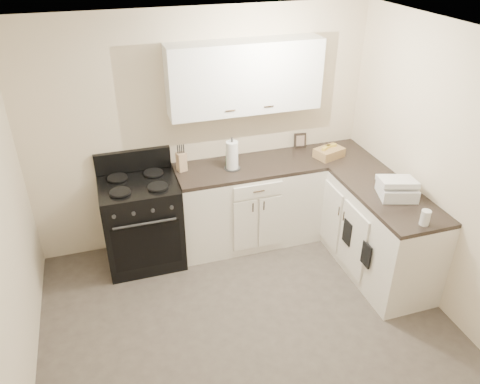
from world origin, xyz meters
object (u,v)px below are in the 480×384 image
object	(u,v)px
stove	(142,223)
countertop_grill	(397,190)
knife_block	(182,162)
paper_towel	(232,155)
wicker_basket	(329,153)

from	to	relation	value
stove	countertop_grill	size ratio (longest dim) A/B	2.86
knife_block	paper_towel	distance (m)	0.52
stove	wicker_basket	size ratio (longest dim) A/B	3.10
wicker_basket	countertop_grill	distance (m)	0.98
knife_block	paper_towel	world-z (taller)	paper_towel
paper_towel	wicker_basket	size ratio (longest dim) A/B	1.00
stove	countertop_grill	bearing A→B (deg)	-23.56
knife_block	wicker_basket	xyz separation A→B (m)	(1.59, -0.16, -0.05)
knife_block	paper_towel	xyz separation A→B (m)	(0.51, -0.11, 0.05)
stove	knife_block	size ratio (longest dim) A/B	4.71
stove	paper_towel	world-z (taller)	paper_towel
stove	countertop_grill	distance (m)	2.54
knife_block	wicker_basket	distance (m)	1.60
paper_towel	countertop_grill	world-z (taller)	paper_towel
wicker_basket	stove	bearing A→B (deg)	178.87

